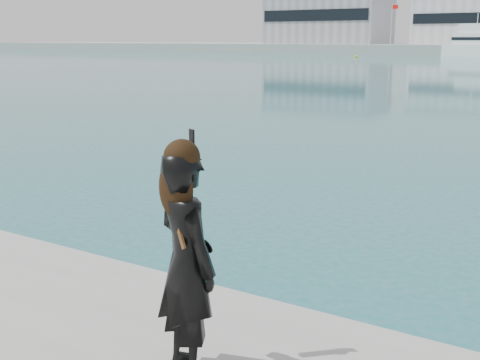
% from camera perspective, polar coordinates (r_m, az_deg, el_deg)
% --- Properties ---
extents(warehouse_grey_left, '(26.52, 16.36, 11.50)m').
position_cam_1_polar(warehouse_grey_left, '(143.74, 8.42, 14.98)').
color(warehouse_grey_left, gray).
rests_on(warehouse_grey_left, far_quay).
extents(flagpole_left, '(1.28, 0.16, 8.00)m').
position_cam_1_polar(flagpole_left, '(131.07, 14.21, 14.37)').
color(flagpole_left, silver).
rests_on(flagpole_left, far_quay).
extents(buoy_far, '(0.50, 0.50, 0.50)m').
position_cam_1_polar(buoy_far, '(106.15, 10.94, 11.35)').
color(buoy_far, yellow).
rests_on(buoy_far, ground).
extents(woman, '(0.70, 0.60, 1.72)m').
position_cam_1_polar(woman, '(4.21, -5.13, -7.28)').
color(woman, black).
rests_on(woman, near_quay).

